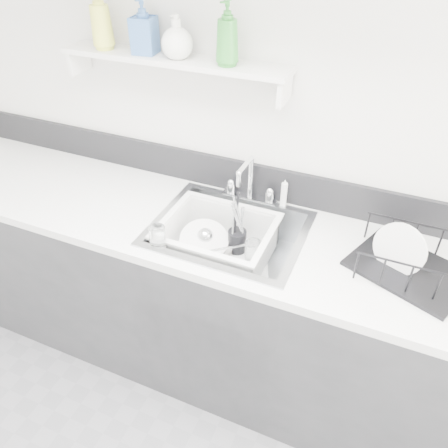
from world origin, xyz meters
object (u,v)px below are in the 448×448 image
at_px(wash_tub, 217,241).
at_px(dish_rack, 412,257).
at_px(counter_run, 228,304).
at_px(sink, 229,245).

distance_m(wash_tub, dish_rack, 0.78).
height_order(wash_tub, dish_rack, dish_rack).
relative_size(counter_run, wash_tub, 6.69).
distance_m(counter_run, wash_tub, 0.39).
xyz_separation_m(counter_run, sink, (0.00, 0.00, 0.37)).
bearing_deg(sink, wash_tub, -169.20).
bearing_deg(wash_tub, sink, 10.80).
xyz_separation_m(counter_run, wash_tub, (-0.05, -0.01, 0.38)).
relative_size(counter_run, sink, 5.00).
bearing_deg(wash_tub, dish_rack, 2.67).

